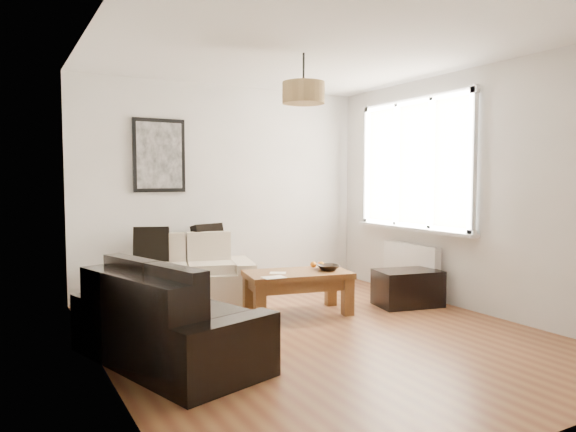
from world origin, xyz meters
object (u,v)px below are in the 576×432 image
sofa_leather (168,316)px  ottoman (408,288)px  loveseat_cream (187,271)px  coffee_table (298,293)px

sofa_leather → ottoman: (2.88, 0.49, -0.16)m
loveseat_cream → ottoman: loveseat_cream is taller
sofa_leather → coffee_table: bearing=-80.5°
sofa_leather → loveseat_cream: bearing=-39.1°
ottoman → sofa_leather: bearing=-170.3°
loveseat_cream → sofa_leather: 1.99m
loveseat_cream → ottoman: 2.51m
sofa_leather → coffee_table: size_ratio=1.53×
coffee_table → ottoman: bearing=-13.5°
loveseat_cream → coffee_table: (0.86, -1.04, -0.15)m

